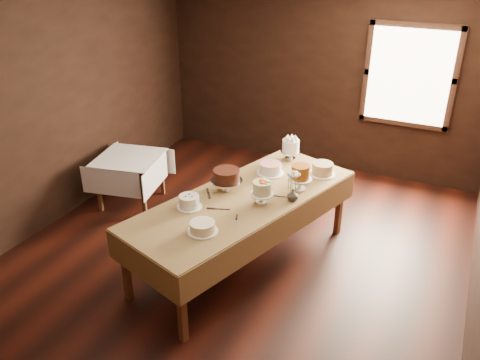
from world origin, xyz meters
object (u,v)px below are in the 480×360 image
(display_table, at_px, (243,203))
(cake_server_c, at_px, (262,184))
(cake_chocolate, at_px, (227,180))
(cake_swirl, at_px, (189,202))
(cake_speckled, at_px, (322,169))
(cake_caramel, at_px, (300,179))
(cake_server_a, at_px, (223,209))
(cake_server_b, at_px, (236,224))
(flower_vase, at_px, (293,195))
(cake_cream, at_px, (202,227))
(cake_lattice, at_px, (270,169))
(cake_meringue, at_px, (291,150))
(cake_server_d, at_px, (281,197))
(cake_server_e, at_px, (209,196))
(side_table, at_px, (129,162))
(cake_flowers, at_px, (262,193))

(display_table, bearing_deg, cake_server_c, 80.74)
(cake_chocolate, relative_size, cake_swirl, 1.37)
(cake_speckled, bearing_deg, cake_caramel, -103.63)
(cake_chocolate, xyz_separation_m, cake_server_a, (0.16, -0.41, -0.11))
(display_table, xyz_separation_m, cake_speckled, (0.60, 0.91, 0.13))
(cake_server_b, relative_size, flower_vase, 1.90)
(cake_speckled, bearing_deg, cake_cream, -111.28)
(display_table, xyz_separation_m, cake_server_b, (0.16, -0.52, 0.07))
(cake_lattice, distance_m, cake_chocolate, 0.66)
(cake_meringue, height_order, cake_server_a, cake_meringue)
(cake_server_d, distance_m, cake_server_e, 0.78)
(cake_swirl, distance_m, cake_server_e, 0.32)
(cake_server_a, height_order, cake_server_e, same)
(cake_meringue, distance_m, cake_server_b, 1.69)
(cake_speckled, relative_size, cake_cream, 0.98)
(cake_lattice, relative_size, cake_swirl, 1.23)
(cake_speckled, relative_size, cake_swirl, 1.18)
(side_table, bearing_deg, cake_server_b, -27.47)
(cake_caramel, distance_m, cake_cream, 1.34)
(side_table, bearing_deg, cake_chocolate, -16.58)
(side_table, bearing_deg, cake_caramel, -3.82)
(cake_cream, bearing_deg, display_table, 85.49)
(side_table, height_order, cake_swirl, cake_swirl)
(cake_server_e, bearing_deg, flower_vase, 73.02)
(cake_cream, xyz_separation_m, cake_server_b, (0.22, 0.26, -0.05))
(cake_caramel, xyz_separation_m, cake_flowers, (-0.26, -0.46, -0.02))
(cake_server_d, bearing_deg, cake_meringue, 93.25)
(cake_lattice, bearing_deg, cake_flowers, -74.75)
(cake_chocolate, bearing_deg, cake_server_d, 10.07)
(display_table, relative_size, cake_speckled, 9.39)
(side_table, height_order, cake_server_b, cake_server_b)
(cake_caramel, xyz_separation_m, cake_swirl, (-0.90, -0.87, -0.07))
(cake_caramel, bearing_deg, cake_meringue, 117.64)
(cake_flowers, bearing_deg, cake_swirl, -147.12)
(display_table, relative_size, cake_server_d, 12.18)
(cake_swirl, relative_size, cake_server_c, 1.10)
(cake_swirl, height_order, cake_server_b, cake_swirl)
(cake_chocolate, distance_m, cake_cream, 0.88)
(cake_server_b, xyz_separation_m, flower_vase, (0.34, 0.69, 0.06))
(flower_vase, bearing_deg, cake_server_c, 154.49)
(cake_swirl, xyz_separation_m, cake_server_e, (0.06, 0.30, -0.06))
(cake_server_b, bearing_deg, cake_server_e, -147.33)
(cake_flowers, bearing_deg, cake_chocolate, 167.67)
(cake_chocolate, height_order, cake_server_c, cake_chocolate)
(cake_cream, bearing_deg, cake_chocolate, 101.88)
(cake_server_d, bearing_deg, flower_vase, -21.08)
(cake_server_c, bearing_deg, side_table, 69.10)
(flower_vase, bearing_deg, cake_meringue, 111.72)
(side_table, xyz_separation_m, cake_caramel, (2.48, -0.17, 0.36))
(cake_chocolate, relative_size, cake_server_a, 1.52)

